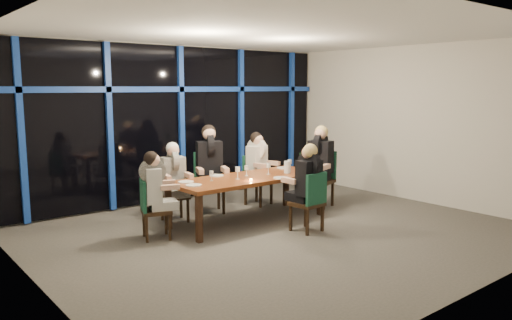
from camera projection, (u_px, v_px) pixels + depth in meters
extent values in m
plane|color=#56524C|center=(281.00, 232.00, 7.63)|extent=(7.00, 7.00, 0.00)
cube|color=beige|center=(178.00, 123.00, 9.72)|extent=(7.00, 0.04, 3.00)
cube|color=beige|center=(477.00, 156.00, 5.11)|extent=(7.00, 0.04, 3.00)
cube|color=beige|center=(34.00, 155.00, 5.23)|extent=(0.04, 6.00, 3.00)
cube|color=beige|center=(416.00, 124.00, 9.60)|extent=(0.04, 6.00, 3.00)
cube|color=white|center=(282.00, 31.00, 7.20)|extent=(7.00, 6.00, 0.04)
cube|color=black|center=(180.00, 124.00, 9.67)|extent=(6.86, 0.04, 2.94)
cube|color=navy|center=(21.00, 132.00, 7.82)|extent=(0.10, 0.10, 2.94)
cube|color=navy|center=(109.00, 127.00, 8.73)|extent=(0.10, 0.10, 2.94)
cube|color=navy|center=(181.00, 124.00, 9.63)|extent=(0.10, 0.10, 2.94)
cube|color=navy|center=(241.00, 121.00, 10.54)|extent=(0.10, 0.10, 2.94)
cube|color=navy|center=(291.00, 118.00, 11.44)|extent=(0.10, 0.10, 2.94)
cube|color=navy|center=(181.00, 89.00, 9.54)|extent=(6.86, 0.10, 0.10)
cube|color=#FF2D14|center=(217.00, 90.00, 10.50)|extent=(0.60, 0.05, 0.35)
cube|color=brown|center=(248.00, 179.00, 8.14)|extent=(2.60, 1.00, 0.06)
cube|color=#311B10|center=(199.00, 219.00, 7.08)|extent=(0.08, 0.08, 0.69)
cube|color=#311B10|center=(320.00, 195.00, 8.63)|extent=(0.08, 0.08, 0.69)
cube|color=#311B10|center=(168.00, 207.00, 7.76)|extent=(0.08, 0.08, 0.69)
cube|color=#311B10|center=(286.00, 187.00, 9.31)|extent=(0.08, 0.08, 0.69)
cube|color=black|center=(175.00, 197.00, 8.20)|extent=(0.49, 0.49, 0.06)
cube|color=#184F38|center=(171.00, 180.00, 8.32)|extent=(0.42, 0.13, 0.46)
cube|color=black|center=(168.00, 213.00, 8.01)|extent=(0.04, 0.04, 0.39)
cube|color=black|center=(188.00, 211.00, 8.16)|extent=(0.04, 0.04, 0.39)
cube|color=black|center=(162.00, 209.00, 8.30)|extent=(0.04, 0.04, 0.39)
cube|color=black|center=(181.00, 207.00, 8.45)|extent=(0.04, 0.04, 0.39)
cube|color=black|center=(210.00, 185.00, 8.78)|extent=(0.64, 0.64, 0.07)
cube|color=#184F38|center=(207.00, 167.00, 8.94)|extent=(0.47, 0.24, 0.54)
cube|color=black|center=(201.00, 203.00, 8.58)|extent=(0.06, 0.06, 0.46)
cube|color=black|center=(224.00, 201.00, 8.69)|extent=(0.06, 0.06, 0.46)
cube|color=black|center=(197.00, 198.00, 8.95)|extent=(0.06, 0.06, 0.46)
cube|color=black|center=(219.00, 197.00, 9.06)|extent=(0.06, 0.06, 0.46)
cube|color=black|center=(258.00, 182.00, 9.37)|extent=(0.53, 0.53, 0.06)
cube|color=#184F38|center=(250.00, 167.00, 9.45)|extent=(0.43, 0.15, 0.48)
cube|color=black|center=(260.00, 197.00, 9.17)|extent=(0.05, 0.05, 0.41)
cube|color=black|center=(271.00, 194.00, 9.44)|extent=(0.05, 0.05, 0.41)
cube|color=black|center=(246.00, 194.00, 9.37)|extent=(0.05, 0.05, 0.41)
cube|color=black|center=(257.00, 191.00, 9.65)|extent=(0.05, 0.05, 0.41)
cube|color=black|center=(156.00, 211.00, 7.27)|extent=(0.52, 0.52, 0.05)
cube|color=#184F38|center=(143.00, 196.00, 7.17)|extent=(0.18, 0.40, 0.45)
cube|color=black|center=(170.00, 228.00, 7.20)|extent=(0.05, 0.05, 0.38)
cube|color=black|center=(166.00, 222.00, 7.51)|extent=(0.05, 0.05, 0.38)
cube|color=black|center=(147.00, 230.00, 7.09)|extent=(0.05, 0.05, 0.38)
cube|color=black|center=(144.00, 224.00, 7.40)|extent=(0.05, 0.05, 0.38)
cube|color=black|center=(319.00, 181.00, 9.21)|extent=(0.60, 0.60, 0.06)
cube|color=#184F38|center=(324.00, 165.00, 9.35)|extent=(0.20, 0.47, 0.53)
cube|color=black|center=(305.00, 195.00, 9.19)|extent=(0.05, 0.05, 0.44)
cube|color=black|center=(324.00, 198.00, 8.99)|extent=(0.05, 0.05, 0.44)
cube|color=black|center=(314.00, 192.00, 9.51)|extent=(0.05, 0.05, 0.44)
cube|color=black|center=(332.00, 194.00, 9.30)|extent=(0.05, 0.05, 0.44)
cube|color=black|center=(307.00, 204.00, 7.64)|extent=(0.45, 0.45, 0.06)
cube|color=#184F38|center=(316.00, 189.00, 7.46)|extent=(0.43, 0.07, 0.48)
cube|color=black|center=(306.00, 214.00, 7.91)|extent=(0.04, 0.04, 0.40)
cube|color=black|center=(291.00, 218.00, 7.68)|extent=(0.04, 0.04, 0.40)
cube|color=black|center=(322.00, 218.00, 7.66)|extent=(0.04, 0.04, 0.40)
cube|color=black|center=(307.00, 222.00, 7.43)|extent=(0.04, 0.04, 0.40)
cube|color=black|center=(177.00, 192.00, 8.09)|extent=(0.40, 0.44, 0.13)
cube|color=black|center=(173.00, 173.00, 8.17)|extent=(0.40, 0.29, 0.52)
cylinder|color=black|center=(173.00, 160.00, 8.14)|extent=(0.16, 0.40, 0.39)
sphere|color=tan|center=(173.00, 150.00, 8.10)|extent=(0.19, 0.19, 0.19)
sphere|color=silver|center=(172.00, 149.00, 8.13)|extent=(0.21, 0.21, 0.21)
cube|color=tan|center=(167.00, 177.00, 7.90)|extent=(0.13, 0.29, 0.07)
cube|color=tan|center=(189.00, 175.00, 8.07)|extent=(0.13, 0.29, 0.07)
cube|color=black|center=(212.00, 180.00, 8.64)|extent=(0.54, 0.57, 0.15)
cube|color=black|center=(209.00, 158.00, 8.75)|extent=(0.50, 0.41, 0.61)
cylinder|color=black|center=(209.00, 145.00, 8.72)|extent=(0.27, 0.46, 0.46)
sphere|color=tan|center=(209.00, 134.00, 8.67)|extent=(0.23, 0.23, 0.23)
sphere|color=black|center=(209.00, 132.00, 8.71)|extent=(0.25, 0.25, 0.25)
cube|color=tan|center=(200.00, 171.00, 8.47)|extent=(0.20, 0.34, 0.09)
cube|color=tan|center=(225.00, 169.00, 8.59)|extent=(0.20, 0.34, 0.09)
cube|color=white|center=(263.00, 178.00, 9.29)|extent=(0.44, 0.48, 0.14)
cube|color=white|center=(257.00, 160.00, 9.34)|extent=(0.43, 0.32, 0.54)
cylinder|color=white|center=(257.00, 149.00, 9.30)|extent=(0.19, 0.42, 0.41)
sphere|color=tan|center=(258.00, 140.00, 9.27)|extent=(0.20, 0.20, 0.20)
sphere|color=black|center=(256.00, 138.00, 9.29)|extent=(0.22, 0.22, 0.22)
cube|color=tan|center=(261.00, 166.00, 9.05)|extent=(0.15, 0.30, 0.08)
cube|color=tan|center=(273.00, 163.00, 9.36)|extent=(0.15, 0.30, 0.08)
cube|color=black|center=(164.00, 204.00, 7.29)|extent=(0.47, 0.44, 0.13)
cube|color=black|center=(153.00, 185.00, 7.20)|extent=(0.33, 0.42, 0.51)
cylinder|color=black|center=(152.00, 171.00, 7.17)|extent=(0.39, 0.21, 0.38)
sphere|color=tan|center=(153.00, 160.00, 7.15)|extent=(0.19, 0.19, 0.19)
sphere|color=black|center=(151.00, 158.00, 7.14)|extent=(0.21, 0.21, 0.21)
cube|color=tan|center=(170.00, 187.00, 7.10)|extent=(0.28, 0.16, 0.07)
cube|color=tan|center=(166.00, 183.00, 7.44)|extent=(0.28, 0.16, 0.07)
cube|color=black|center=(316.00, 177.00, 9.09)|extent=(0.54, 0.50, 0.15)
cube|color=black|center=(320.00, 157.00, 9.18)|extent=(0.37, 0.48, 0.59)
cylinder|color=black|center=(321.00, 144.00, 9.15)|extent=(0.46, 0.24, 0.44)
sphere|color=tan|center=(320.00, 134.00, 9.10)|extent=(0.22, 0.22, 0.22)
sphere|color=tan|center=(321.00, 132.00, 9.13)|extent=(0.24, 0.24, 0.24)
cube|color=tan|center=(304.00, 165.00, 9.11)|extent=(0.33, 0.18, 0.08)
cube|color=tan|center=(325.00, 167.00, 8.88)|extent=(0.33, 0.18, 0.08)
cube|color=black|center=(301.00, 196.00, 7.71)|extent=(0.37, 0.42, 0.13)
cube|color=black|center=(309.00, 178.00, 7.55)|extent=(0.40, 0.25, 0.54)
cylinder|color=black|center=(309.00, 164.00, 7.52)|extent=(0.12, 0.41, 0.40)
sphere|color=tan|center=(308.00, 153.00, 7.51)|extent=(0.20, 0.20, 0.20)
sphere|color=tan|center=(310.00, 151.00, 7.48)|extent=(0.22, 0.22, 0.22)
cube|color=tan|center=(306.00, 178.00, 7.85)|extent=(0.09, 0.29, 0.08)
cube|color=tan|center=(289.00, 181.00, 7.60)|extent=(0.09, 0.29, 0.08)
cylinder|color=white|center=(186.00, 182.00, 7.66)|extent=(0.24, 0.24, 0.01)
cylinder|color=white|center=(217.00, 176.00, 8.21)|extent=(0.24, 0.24, 0.01)
cylinder|color=white|center=(283.00, 168.00, 8.99)|extent=(0.24, 0.24, 0.01)
cylinder|color=white|center=(194.00, 185.00, 7.40)|extent=(0.24, 0.24, 0.01)
cylinder|color=white|center=(305.00, 170.00, 8.71)|extent=(0.24, 0.24, 0.01)
cylinder|color=white|center=(281.00, 178.00, 8.00)|extent=(0.24, 0.24, 0.01)
cylinder|color=black|center=(300.00, 165.00, 8.60)|extent=(0.07, 0.07, 0.25)
cylinder|color=black|center=(300.00, 155.00, 8.58)|extent=(0.03, 0.03, 0.09)
cylinder|color=silver|center=(300.00, 165.00, 8.60)|extent=(0.08, 0.08, 0.07)
cylinder|color=silver|center=(287.00, 167.00, 8.48)|extent=(0.11, 0.11, 0.21)
cylinder|color=silver|center=(290.00, 165.00, 8.51)|extent=(0.02, 0.02, 0.14)
cylinder|color=#F09C48|center=(251.00, 180.00, 7.78)|extent=(0.05, 0.05, 0.03)
cylinder|color=silver|center=(238.00, 179.00, 7.94)|extent=(0.07, 0.07, 0.01)
cylinder|color=silver|center=(238.00, 175.00, 7.93)|extent=(0.01, 0.01, 0.11)
cylinder|color=silver|center=(238.00, 169.00, 7.92)|extent=(0.08, 0.08, 0.08)
cylinder|color=silver|center=(246.00, 176.00, 8.22)|extent=(0.06, 0.06, 0.01)
cylinder|color=silver|center=(246.00, 173.00, 8.21)|extent=(0.01, 0.01, 0.10)
cylinder|color=silver|center=(246.00, 168.00, 8.20)|extent=(0.07, 0.07, 0.07)
cylinder|color=silver|center=(268.00, 174.00, 8.38)|extent=(0.07, 0.07, 0.01)
cylinder|color=silver|center=(268.00, 171.00, 8.37)|extent=(0.01, 0.01, 0.11)
cylinder|color=silver|center=(268.00, 165.00, 8.36)|extent=(0.07, 0.07, 0.08)
cylinder|color=silver|center=(212.00, 181.00, 7.79)|extent=(0.06, 0.06, 0.01)
cylinder|color=silver|center=(211.00, 178.00, 7.79)|extent=(0.01, 0.01, 0.09)
cylinder|color=silver|center=(211.00, 173.00, 7.78)|extent=(0.06, 0.06, 0.06)
cylinder|color=silver|center=(289.00, 170.00, 8.79)|extent=(0.07, 0.07, 0.01)
cylinder|color=silver|center=(289.00, 167.00, 8.78)|extent=(0.01, 0.01, 0.11)
cylinder|color=silver|center=(289.00, 162.00, 8.76)|extent=(0.07, 0.07, 0.07)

